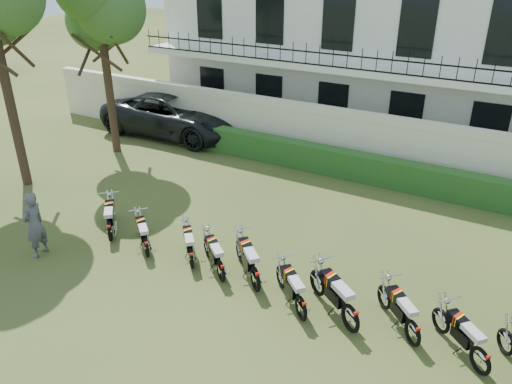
# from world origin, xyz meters

# --- Properties ---
(ground) EXTENTS (100.00, 100.00, 0.00)m
(ground) POSITION_xyz_m (0.00, 0.00, 0.00)
(ground) COLOR #36441B
(ground) RESTS_ON ground
(perimeter_wall) EXTENTS (30.00, 0.35, 2.30)m
(perimeter_wall) POSITION_xyz_m (0.00, 8.00, 1.17)
(perimeter_wall) COLOR #EEE4C8
(perimeter_wall) RESTS_ON ground
(hedge) EXTENTS (18.00, 0.60, 1.00)m
(hedge) POSITION_xyz_m (1.00, 7.20, 0.50)
(hedge) COLOR #1B4217
(hedge) RESTS_ON ground
(building) EXTENTS (20.40, 9.60, 7.40)m
(building) POSITION_xyz_m (0.00, 13.96, 3.71)
(building) COLOR white
(building) RESTS_ON ground
(tree_west_near) EXTENTS (3.40, 3.20, 7.90)m
(tree_west_near) POSITION_xyz_m (-8.96, 5.00, 5.89)
(tree_west_near) COLOR #473323
(tree_west_near) RESTS_ON ground
(motorcycle_0) EXTENTS (1.30, 1.45, 1.01)m
(motorcycle_0) POSITION_xyz_m (-4.03, -0.44, 0.47)
(motorcycle_0) COLOR black
(motorcycle_0) RESTS_ON ground
(motorcycle_1) EXTENTS (1.38, 1.17, 0.94)m
(motorcycle_1) POSITION_xyz_m (-2.58, -0.57, 0.43)
(motorcycle_1) COLOR black
(motorcycle_1) RESTS_ON ground
(motorcycle_2) EXTENTS (1.21, 1.32, 0.93)m
(motorcycle_2) POSITION_xyz_m (-1.20, -0.40, 0.43)
(motorcycle_2) COLOR black
(motorcycle_2) RESTS_ON ground
(motorcycle_3) EXTENTS (1.45, 1.21, 0.98)m
(motorcycle_3) POSITION_xyz_m (-0.20, -0.50, 0.45)
(motorcycle_3) COLOR black
(motorcycle_3) RESTS_ON ground
(motorcycle_4) EXTENTS (1.53, 1.44, 1.09)m
(motorcycle_4) POSITION_xyz_m (0.74, -0.41, 0.50)
(motorcycle_4) COLOR black
(motorcycle_4) RESTS_ON ground
(motorcycle_5) EXTENTS (1.42, 1.31, 1.01)m
(motorcycle_5) POSITION_xyz_m (2.16, -0.83, 0.46)
(motorcycle_5) COLOR black
(motorcycle_5) RESTS_ON ground
(motorcycle_6) EXTENTS (1.72, 1.31, 1.13)m
(motorcycle_6) POSITION_xyz_m (3.25, -0.65, 0.52)
(motorcycle_6) COLOR black
(motorcycle_6) RESTS_ON ground
(motorcycle_7) EXTENTS (1.34, 1.37, 1.00)m
(motorcycle_7) POSITION_xyz_m (4.54, -0.40, 0.46)
(motorcycle_7) COLOR black
(motorcycle_7) RESTS_ON ground
(motorcycle_8) EXTENTS (1.40, 1.29, 0.99)m
(motorcycle_8) POSITION_xyz_m (5.89, -0.54, 0.46)
(motorcycle_8) COLOR black
(motorcycle_8) RESTS_ON ground
(suv) EXTENTS (6.79, 3.33, 1.85)m
(suv) POSITION_xyz_m (-8.15, 7.89, 0.93)
(suv) COLOR black
(suv) RESTS_ON ground
(inspector) EXTENTS (0.55, 0.75, 1.88)m
(inspector) POSITION_xyz_m (-5.22, -1.92, 0.94)
(inspector) COLOR #5D5D62
(inspector) RESTS_ON ground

